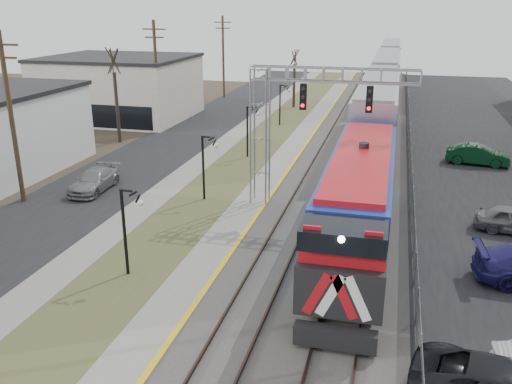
% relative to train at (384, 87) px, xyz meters
% --- Properties ---
extents(street_west, '(7.00, 120.00, 0.04)m').
position_rel_train_xyz_m(street_west, '(-17.00, -23.87, -2.90)').
color(street_west, black).
rests_on(street_west, ground).
extents(sidewalk, '(2.00, 120.00, 0.08)m').
position_rel_train_xyz_m(sidewalk, '(-12.50, -23.87, -2.88)').
color(sidewalk, gray).
rests_on(sidewalk, ground).
extents(grass_median, '(4.00, 120.00, 0.06)m').
position_rel_train_xyz_m(grass_median, '(-9.50, -23.87, -2.89)').
color(grass_median, '#4E532C').
rests_on(grass_median, ground).
extents(platform, '(2.00, 120.00, 0.24)m').
position_rel_train_xyz_m(platform, '(-6.50, -23.87, -2.80)').
color(platform, gray).
rests_on(platform, ground).
extents(ballast_bed, '(8.00, 120.00, 0.20)m').
position_rel_train_xyz_m(ballast_bed, '(-1.50, -23.87, -2.82)').
color(ballast_bed, '#595651').
rests_on(ballast_bed, ground).
extents(platform_edge, '(0.24, 120.00, 0.01)m').
position_rel_train_xyz_m(platform_edge, '(-5.62, -23.87, -2.67)').
color(platform_edge, gold).
rests_on(platform_edge, platform).
extents(track_near, '(1.58, 120.00, 0.15)m').
position_rel_train_xyz_m(track_near, '(-3.50, -23.87, -2.64)').
color(track_near, '#2D2119').
rests_on(track_near, ballast_bed).
extents(track_far, '(1.58, 120.00, 0.15)m').
position_rel_train_xyz_m(track_far, '(-0.00, -23.87, -2.64)').
color(track_far, '#2D2119').
rests_on(track_far, ballast_bed).
extents(train, '(3.00, 85.85, 5.33)m').
position_rel_train_xyz_m(train, '(0.00, 0.00, 0.00)').
color(train, '#13339A').
rests_on(train, ground).
extents(signal_gantry, '(9.00, 1.07, 8.15)m').
position_rel_train_xyz_m(signal_gantry, '(-4.28, -30.87, 2.67)').
color(signal_gantry, gray).
rests_on(signal_gantry, ground).
extents(lampposts, '(0.14, 62.14, 4.00)m').
position_rel_train_xyz_m(lampposts, '(-9.50, -40.58, -0.92)').
color(lampposts, black).
rests_on(lampposts, ground).
extents(utility_poles, '(0.28, 80.28, 10.00)m').
position_rel_train_xyz_m(utility_poles, '(-20.00, -33.87, 2.08)').
color(utility_poles, '#4C3823').
rests_on(utility_poles, ground).
extents(fence, '(0.04, 120.00, 1.60)m').
position_rel_train_xyz_m(fence, '(2.70, -23.87, -2.12)').
color(fence, gray).
rests_on(fence, ground).
extents(bare_trees, '(12.30, 42.30, 5.95)m').
position_rel_train_xyz_m(bare_trees, '(-18.16, -19.95, -0.22)').
color(bare_trees, '#382D23').
rests_on(bare_trees, ground).
extents(car_lot_f, '(4.63, 2.11, 1.47)m').
position_rel_train_xyz_m(car_lot_f, '(7.55, -18.61, -2.18)').
color(car_lot_f, '#0B371C').
rests_on(car_lot_f, ground).
extents(car_street_b, '(2.09, 4.67, 1.33)m').
position_rel_train_xyz_m(car_street_b, '(-16.84, -31.04, -2.25)').
color(car_street_b, gray).
rests_on(car_street_b, ground).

